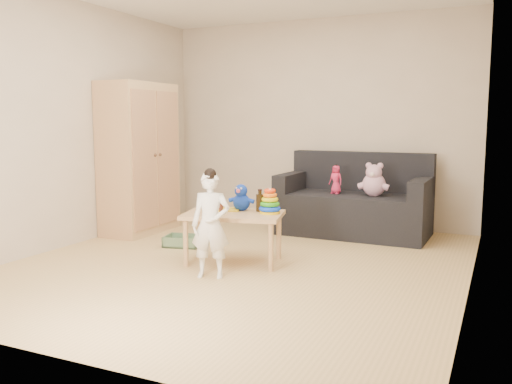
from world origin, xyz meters
The scene contains 13 objects.
room centered at (0.00, 0.00, 1.30)m, with size 4.50×4.50×4.50m.
wardrobe centered at (-1.74, 0.83, 0.88)m, with size 0.49×0.98×1.77m, color tan.
sofa centered at (0.62, 1.73, 0.24)m, with size 1.71×0.86×0.48m, color black.
play_table centered at (-0.07, 0.01, 0.24)m, with size 0.90×0.57×0.47m, color tan.
storage_bin centered at (-0.87, 0.39, 0.06)m, with size 0.37×0.28×0.11m, color #5E805C, non-canonical shape.
toddler centered at (-0.03, -0.49, 0.44)m, with size 0.33×0.22×0.89m, color white.
pink_bear centered at (0.88, 1.65, 0.64)m, with size 0.28×0.24×0.32m, color #DCA2C3, non-canonical shape.
doll centered at (0.43, 1.66, 0.64)m, with size 0.16×0.11×0.32m, color #E52B5C.
ring_stacker centered at (0.25, 0.13, 0.57)m, with size 0.20×0.20×0.23m.
brown_bottle centered at (0.11, 0.20, 0.56)m, with size 0.07×0.07×0.21m.
blue_plush centered at (-0.07, 0.17, 0.60)m, with size 0.21×0.17×0.26m, color blue, non-canonical shape.
wooden_figure centered at (-0.17, -0.05, 0.53)m, with size 0.05×0.04×0.12m, color brown, non-canonical shape.
yellow_book centered at (-0.18, 0.13, 0.48)m, with size 0.19×0.19×0.01m, color yellow.
Camera 1 is at (2.19, -4.43, 1.33)m, focal length 38.00 mm.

